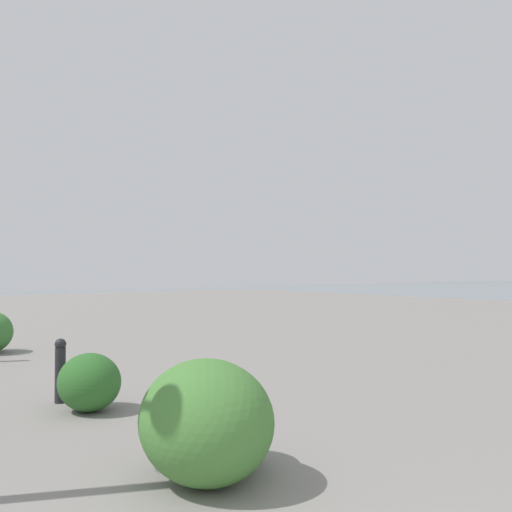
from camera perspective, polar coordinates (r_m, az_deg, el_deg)
bollard_near at (r=6.89m, az=-19.50°, el=-10.91°), size 0.13×0.13×0.74m
shrub_low at (r=6.40m, az=-16.77°, el=-12.33°), size 0.74×0.66×0.63m
shrub_wide at (r=4.54m, az=-2.94°, el=-17.26°), size 0.68×0.61×0.58m
shrub_tall at (r=4.15m, az=-5.16°, el=-16.58°), size 1.04×0.94×0.89m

